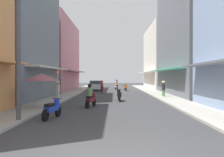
# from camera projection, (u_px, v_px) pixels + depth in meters

# --- Properties ---
(ground_plane) EXTENTS (96.68, 96.68, 0.00)m
(ground_plane) POSITION_uv_depth(u_px,v_px,m) (114.00, 96.00, 23.43)
(ground_plane) COLOR #38383A
(sidewalk_left) EXTENTS (2.14, 51.94, 0.12)m
(sidewalk_left) POSITION_uv_depth(u_px,v_px,m) (65.00, 96.00, 23.47)
(sidewalk_left) COLOR #9E9991
(sidewalk_left) RESTS_ON ground
(sidewalk_right) EXTENTS (2.14, 51.94, 0.12)m
(sidewalk_right) POSITION_uv_depth(u_px,v_px,m) (162.00, 96.00, 23.38)
(sidewalk_right) COLOR #ADA89E
(sidewalk_right) RESTS_ON ground
(building_left_mid) EXTENTS (7.05, 10.43, 11.76)m
(building_left_mid) POSITION_uv_depth(u_px,v_px,m) (12.00, 34.00, 20.17)
(building_left_mid) COLOR slate
(building_left_mid) RESTS_ON ground
(building_left_far) EXTENTS (7.05, 13.64, 10.12)m
(building_left_far) POSITION_uv_depth(u_px,v_px,m) (52.00, 56.00, 33.04)
(building_left_far) COLOR #B7727F
(building_left_far) RESTS_ON ground
(building_right_mid) EXTENTS (7.05, 13.53, 14.76)m
(building_right_mid) POSITION_uv_depth(u_px,v_px,m) (196.00, 28.00, 24.84)
(building_right_mid) COLOR slate
(building_right_mid) RESTS_ON ground
(building_right_far) EXTENTS (7.05, 13.89, 10.63)m
(building_right_far) POSITION_uv_depth(u_px,v_px,m) (166.00, 58.00, 39.39)
(building_right_far) COLOR silver
(building_right_far) RESTS_ON ground
(motorbike_maroon) EXTENTS (0.68, 1.77, 1.58)m
(motorbike_maroon) POSITION_uv_depth(u_px,v_px,m) (91.00, 97.00, 14.99)
(motorbike_maroon) COLOR black
(motorbike_maroon) RESTS_ON ground
(motorbike_silver) EXTENTS (0.65, 1.78, 1.58)m
(motorbike_silver) POSITION_uv_depth(u_px,v_px,m) (116.00, 85.00, 34.73)
(motorbike_silver) COLOR black
(motorbike_silver) RESTS_ON ground
(motorbike_black) EXTENTS (0.55, 1.81, 0.96)m
(motorbike_black) POSITION_uv_depth(u_px,v_px,m) (119.00, 95.00, 18.79)
(motorbike_black) COLOR black
(motorbike_black) RESTS_ON ground
(motorbike_blue) EXTENTS (0.64, 1.78, 0.96)m
(motorbike_blue) POSITION_uv_depth(u_px,v_px,m) (53.00, 108.00, 10.96)
(motorbike_blue) COLOR black
(motorbike_blue) RESTS_ON ground
(motorbike_red) EXTENTS (0.55, 1.81, 1.58)m
(motorbike_red) POSITION_uv_depth(u_px,v_px,m) (102.00, 87.00, 28.06)
(motorbike_red) COLOR black
(motorbike_red) RESTS_ON ground
(motorbike_orange) EXTENTS (0.55, 1.81, 0.96)m
(motorbike_orange) POSITION_uv_depth(u_px,v_px,m) (125.00, 87.00, 32.52)
(motorbike_orange) COLOR black
(motorbike_orange) RESTS_ON ground
(parked_car) EXTENTS (2.02, 4.20, 1.45)m
(parked_car) POSITION_uv_depth(u_px,v_px,m) (95.00, 85.00, 33.30)
(parked_car) COLOR silver
(parked_car) RESTS_ON ground
(pedestrian_far) EXTENTS (0.44, 0.44, 1.65)m
(pedestrian_far) POSITION_uv_depth(u_px,v_px,m) (163.00, 88.00, 21.90)
(pedestrian_far) COLOR #598C59
(pedestrian_far) RESTS_ON ground
(pedestrian_midway) EXTENTS (0.44, 0.44, 1.71)m
(pedestrian_midway) POSITION_uv_depth(u_px,v_px,m) (58.00, 90.00, 18.55)
(pedestrian_midway) COLOR beige
(pedestrian_midway) RESTS_ON ground
(vendor_umbrella) EXTENTS (2.31, 2.31, 2.23)m
(vendor_umbrella) POSITION_uv_depth(u_px,v_px,m) (41.00, 77.00, 14.07)
(vendor_umbrella) COLOR #99999E
(vendor_umbrella) RESTS_ON ground
(utility_pole) EXTENTS (0.20, 1.20, 6.60)m
(utility_pole) POSITION_uv_depth(u_px,v_px,m) (18.00, 47.00, 10.08)
(utility_pole) COLOR #4C4C4F
(utility_pole) RESTS_ON ground
(street_sign_no_entry) EXTENTS (0.07, 0.60, 2.65)m
(street_sign_no_entry) POSITION_uv_depth(u_px,v_px,m) (58.00, 81.00, 16.67)
(street_sign_no_entry) COLOR gray
(street_sign_no_entry) RESTS_ON ground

